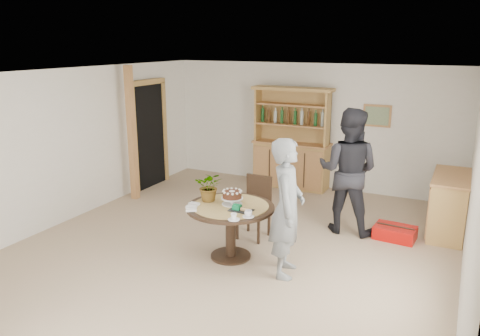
% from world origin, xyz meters
% --- Properties ---
extents(ground, '(7.00, 7.00, 0.00)m').
position_xyz_m(ground, '(0.00, 0.00, 0.00)').
color(ground, tan).
rests_on(ground, ground).
extents(room_shell, '(6.04, 7.04, 2.52)m').
position_xyz_m(room_shell, '(0.00, 0.01, 1.74)').
color(room_shell, white).
rests_on(room_shell, ground).
extents(doorway, '(0.13, 1.10, 2.18)m').
position_xyz_m(doorway, '(-2.93, 2.00, 1.11)').
color(doorway, black).
rests_on(doorway, ground).
extents(pine_post, '(0.12, 0.12, 2.50)m').
position_xyz_m(pine_post, '(-2.70, 1.20, 1.25)').
color(pine_post, tan).
rests_on(pine_post, ground).
extents(hutch, '(1.62, 0.54, 2.04)m').
position_xyz_m(hutch, '(-0.30, 3.24, 0.69)').
color(hutch, tan).
rests_on(hutch, ground).
extents(sideboard, '(0.54, 1.26, 0.94)m').
position_xyz_m(sideboard, '(2.74, 2.00, 0.47)').
color(sideboard, tan).
rests_on(sideboard, ground).
extents(dining_table, '(1.20, 1.20, 0.76)m').
position_xyz_m(dining_table, '(0.10, -0.24, 0.60)').
color(dining_table, black).
rests_on(dining_table, ground).
extents(dining_chair, '(0.44, 0.44, 0.95)m').
position_xyz_m(dining_chair, '(0.10, 0.59, 0.54)').
color(dining_chair, black).
rests_on(dining_chair, ground).
extents(birthday_cake, '(0.30, 0.30, 0.20)m').
position_xyz_m(birthday_cake, '(0.10, -0.19, 0.88)').
color(birthday_cake, white).
rests_on(birthday_cake, dining_table).
extents(flower_vase, '(0.47, 0.44, 0.42)m').
position_xyz_m(flower_vase, '(-0.25, -0.19, 0.97)').
color(flower_vase, '#3F7233').
rests_on(flower_vase, dining_table).
extents(gift_tray, '(0.30, 0.20, 0.08)m').
position_xyz_m(gift_tray, '(0.31, -0.36, 0.79)').
color(gift_tray, black).
rests_on(gift_tray, dining_table).
extents(coffee_cup_a, '(0.15, 0.15, 0.09)m').
position_xyz_m(coffee_cup_a, '(0.50, -0.52, 0.80)').
color(coffee_cup_a, white).
rests_on(coffee_cup_a, dining_table).
extents(coffee_cup_b, '(0.15, 0.15, 0.08)m').
position_xyz_m(coffee_cup_b, '(0.38, -0.69, 0.79)').
color(coffee_cup_b, white).
rests_on(coffee_cup_b, dining_table).
extents(napkins, '(0.24, 0.33, 0.03)m').
position_xyz_m(napkins, '(-0.31, -0.55, 0.77)').
color(napkins, white).
rests_on(napkins, dining_table).
extents(teen_boy, '(0.57, 0.73, 1.78)m').
position_xyz_m(teen_boy, '(0.95, -0.34, 0.89)').
color(teen_boy, slate).
rests_on(teen_boy, ground).
extents(adult_person, '(0.96, 0.75, 1.96)m').
position_xyz_m(adult_person, '(1.28, 1.41, 0.98)').
color(adult_person, black).
rests_on(adult_person, ground).
extents(red_suitcase, '(0.63, 0.45, 0.21)m').
position_xyz_m(red_suitcase, '(2.05, 1.41, 0.10)').
color(red_suitcase, '#BD0D09').
rests_on(red_suitcase, ground).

